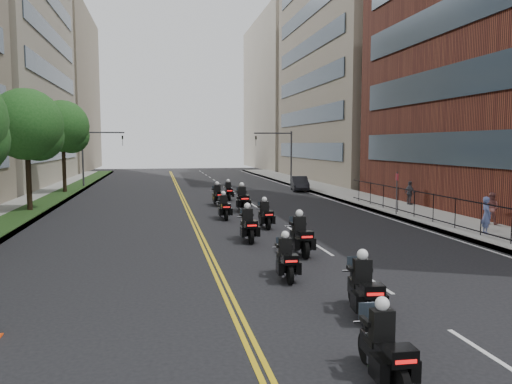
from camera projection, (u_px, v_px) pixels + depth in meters
ground at (334, 362)px, 9.79m from camera, size 160.00×160.00×0.00m
sidewalk_right at (372, 202)px, 36.50m from camera, size 4.00×90.00×0.15m
sidewalk_left at (21, 210)px, 31.89m from camera, size 4.00×90.00×0.15m
grass_strip at (34, 208)px, 32.03m from camera, size 2.00×90.00×0.04m
building_right_tan at (368, 54)px, 59.36m from camera, size 15.11×28.00×30.00m
building_right_far at (298, 95)px, 88.85m from camera, size 15.00×28.00×26.00m
building_left_far at (39, 90)px, 80.49m from camera, size 16.00×28.00×26.00m
iron_fence at (468, 216)px, 23.54m from camera, size 0.05×28.00×1.50m
street_trees at (3, 127)px, 25.34m from camera, size 4.40×38.40×7.98m
traffic_signal_right at (282, 150)px, 52.29m from camera, size 4.09×0.20×5.60m
traffic_signal_left at (93, 150)px, 48.62m from camera, size 4.09×0.20×5.60m
motorcycle_0 at (384, 350)px, 8.89m from camera, size 0.49×2.10×1.55m
motorcycle_1 at (363, 290)px, 12.39m from camera, size 0.65×2.25×1.66m
motorcycle_2 at (286, 260)px, 15.82m from camera, size 0.51×2.06×1.52m
motorcycle_3 at (300, 237)px, 19.26m from camera, size 0.55×2.37×1.75m
motorcycle_4 at (248, 226)px, 21.97m from camera, size 0.53×2.28×1.69m
motorcycle_5 at (265, 216)px, 25.47m from camera, size 0.50×2.14×1.58m
motorcycle_6 at (224, 208)px, 28.43m from camera, size 0.52×2.17×1.60m
motorcycle_7 at (242, 200)px, 31.61m from camera, size 0.57×2.51×1.85m
motorcycle_8 at (218, 196)px, 34.65m from camera, size 0.64×2.28×1.68m
motorcycle_9 at (228, 192)px, 38.12m from camera, size 0.50×2.16×1.59m
parked_sedan at (300, 184)px, 45.69m from camera, size 2.05×4.18×1.32m
pedestrian_a at (486, 215)px, 22.92m from camera, size 0.53×0.70×1.72m
pedestrian_b at (491, 208)px, 25.67m from camera, size 0.96×1.01×1.65m
pedestrian_c at (410, 193)px, 33.96m from camera, size 0.57×1.00×1.60m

